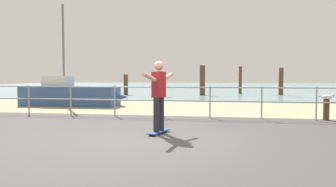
{
  "coord_description": "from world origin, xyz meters",
  "views": [
    {
      "loc": [
        1.52,
        -6.59,
        1.38
      ],
      "look_at": [
        0.02,
        2.0,
        0.9
      ],
      "focal_mm": 33.58,
      "sensor_mm": 36.0,
      "label": 1
    }
  ],
  "objects_px": {
    "sailboat": "(74,95)",
    "skateboarder": "(159,92)",
    "bollard_short": "(326,110)",
    "skateboard": "(159,132)",
    "seagull": "(327,97)"
  },
  "relations": [
    {
      "from": "bollard_short",
      "to": "skateboarder",
      "type": "bearing_deg",
      "value": -145.83
    },
    {
      "from": "skateboarder",
      "to": "bollard_short",
      "type": "height_order",
      "value": "skateboarder"
    },
    {
      "from": "sailboat",
      "to": "skateboard",
      "type": "relative_size",
      "value": 6.03
    },
    {
      "from": "sailboat",
      "to": "bollard_short",
      "type": "distance_m",
      "value": 10.43
    },
    {
      "from": "skateboarder",
      "to": "bollard_short",
      "type": "bearing_deg",
      "value": 34.17
    },
    {
      "from": "sailboat",
      "to": "skateboarder",
      "type": "bearing_deg",
      "value": -49.76
    },
    {
      "from": "bollard_short",
      "to": "seagull",
      "type": "distance_m",
      "value": 0.41
    },
    {
      "from": "skateboard",
      "to": "seagull",
      "type": "height_order",
      "value": "seagull"
    },
    {
      "from": "bollard_short",
      "to": "seagull",
      "type": "bearing_deg",
      "value": -35.4
    },
    {
      "from": "skateboarder",
      "to": "bollard_short",
      "type": "relative_size",
      "value": 2.47
    },
    {
      "from": "sailboat",
      "to": "skateboard",
      "type": "xyz_separation_m",
      "value": [
        5.31,
        -6.27,
        -0.45
      ]
    },
    {
      "from": "sailboat",
      "to": "seagull",
      "type": "xyz_separation_m",
      "value": [
        9.97,
        -3.13,
        0.23
      ]
    },
    {
      "from": "sailboat",
      "to": "skateboarder",
      "type": "distance_m",
      "value": 8.23
    },
    {
      "from": "sailboat",
      "to": "skateboarder",
      "type": "relative_size",
      "value": 3.01
    },
    {
      "from": "bollard_short",
      "to": "seagull",
      "type": "xyz_separation_m",
      "value": [
        0.01,
        -0.01,
        0.41
      ]
    }
  ]
}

